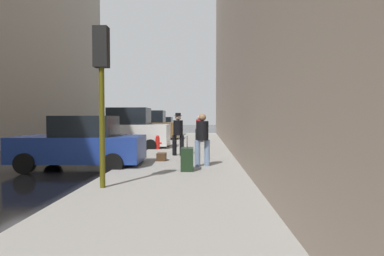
% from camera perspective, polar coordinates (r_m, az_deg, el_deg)
% --- Properties ---
extents(ground_plane, '(120.00, 120.00, 0.00)m').
position_cam_1_polar(ground_plane, '(12.96, -29.48, -5.94)').
color(ground_plane, black).
extents(sidewalk, '(4.00, 40.00, 0.15)m').
position_cam_1_polar(sidewalk, '(11.05, -1.81, -6.63)').
color(sidewalk, gray).
rests_on(sidewalk, ground_plane).
extents(parked_blue_sedan, '(4.25, 2.16, 1.79)m').
position_cam_1_polar(parked_blue_sedan, '(10.78, -20.33, -2.83)').
color(parked_blue_sedan, navy).
rests_on(parked_blue_sedan, ground_plane).
extents(parked_white_van, '(4.60, 2.06, 2.25)m').
position_cam_1_polar(parked_white_van, '(16.36, -12.34, -0.50)').
color(parked_white_van, silver).
rests_on(parked_white_van, ground_plane).
extents(parked_bronze_suv, '(4.60, 2.07, 2.25)m').
position_cam_1_polar(parked_bronze_suv, '(22.46, -8.30, 0.19)').
color(parked_bronze_suv, brown).
rests_on(parked_bronze_suv, ground_plane).
extents(parked_dark_green_sedan, '(4.21, 2.08, 1.79)m').
position_cam_1_polar(parked_dark_green_sedan, '(28.40, -6.06, 0.21)').
color(parked_dark_green_sedan, '#193828').
rests_on(parked_dark_green_sedan, ground_plane).
extents(fire_hydrant, '(0.42, 0.22, 0.70)m').
position_cam_1_polar(fire_hydrant, '(15.14, -6.58, -2.69)').
color(fire_hydrant, red).
rests_on(fire_hydrant, sidewalk).
extents(traffic_light, '(0.32, 0.32, 3.60)m').
position_cam_1_polar(traffic_light, '(7.09, -16.84, 10.24)').
color(traffic_light, '#514C0F').
rests_on(traffic_light, sidewalk).
extents(pedestrian_in_jeans, '(0.53, 0.49, 1.71)m').
position_cam_1_polar(pedestrian_in_jeans, '(9.71, 1.98, -1.71)').
color(pedestrian_in_jeans, '#728CB2').
rests_on(pedestrian_in_jeans, sidewalk).
extents(pedestrian_in_red_jacket, '(0.52, 0.47, 1.71)m').
position_cam_1_polar(pedestrian_in_red_jacket, '(19.48, 1.37, 0.15)').
color(pedestrian_in_red_jacket, black).
rests_on(pedestrian_in_red_jacket, sidewalk).
extents(pedestrian_with_fedora, '(0.53, 0.48, 1.78)m').
position_cam_1_polar(pedestrian_with_fedora, '(12.48, -2.67, -0.74)').
color(pedestrian_with_fedora, black).
rests_on(pedestrian_with_fedora, sidewalk).
extents(rolling_suitcase, '(0.37, 0.56, 1.04)m').
position_cam_1_polar(rolling_suitcase, '(9.00, -0.93, -5.94)').
color(rolling_suitcase, black).
rests_on(rolling_suitcase, sidewalk).
extents(duffel_bag, '(0.32, 0.44, 0.28)m').
position_cam_1_polar(duffel_bag, '(11.11, -5.83, -5.47)').
color(duffel_bag, '#472D19').
rests_on(duffel_bag, sidewalk).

